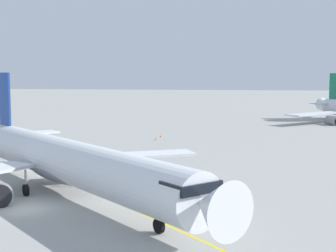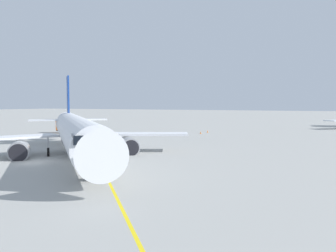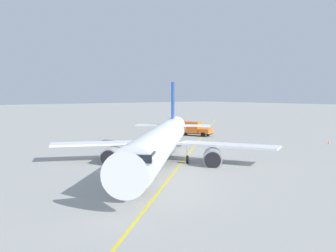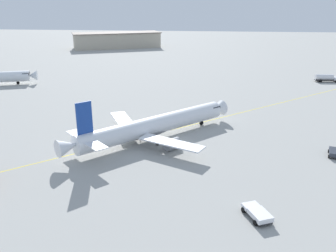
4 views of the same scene
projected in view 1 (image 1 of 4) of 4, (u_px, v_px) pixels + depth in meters
name	position (u px, v px, depth m)	size (l,w,h in m)	color
ground_plane	(25.00, 209.00, 41.64)	(600.00, 600.00, 0.00)	#9E9E99
airliner_main	(66.00, 162.00, 46.85)	(33.60, 33.87, 11.65)	white
taxiway_centreline	(84.00, 187.00, 49.88)	(135.24, 120.69, 0.01)	yellow
safety_cone_near	(156.00, 139.00, 84.64)	(0.36, 0.36, 0.55)	orange
safety_cone_mid	(161.00, 136.00, 88.56)	(0.36, 0.36, 0.55)	orange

